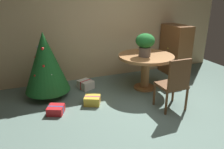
# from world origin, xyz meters

# --- Properties ---
(ground_plane) EXTENTS (6.60, 6.60, 0.00)m
(ground_plane) POSITION_xyz_m (0.00, 0.00, 0.00)
(ground_plane) COLOR slate
(back_wall_panel) EXTENTS (6.00, 0.10, 2.60)m
(back_wall_panel) POSITION_xyz_m (0.00, 2.20, 1.30)
(back_wall_panel) COLOR tan
(back_wall_panel) RESTS_ON ground_plane
(round_dining_table) EXTENTS (1.18, 1.18, 0.77)m
(round_dining_table) POSITION_xyz_m (0.36, 1.09, 0.61)
(round_dining_table) COLOR #9E6B3D
(round_dining_table) RESTS_ON ground_plane
(flower_vase) EXTENTS (0.39, 0.39, 0.48)m
(flower_vase) POSITION_xyz_m (0.28, 1.03, 1.05)
(flower_vase) COLOR #665B51
(flower_vase) RESTS_ON round_dining_table
(wooden_chair_near) EXTENTS (0.47, 0.43, 0.98)m
(wooden_chair_near) POSITION_xyz_m (0.36, 0.07, 0.54)
(wooden_chair_near) COLOR brown
(wooden_chair_near) RESTS_ON ground_plane
(holiday_tree) EXTENTS (0.89, 0.89, 1.33)m
(holiday_tree) POSITION_xyz_m (-1.68, 1.47, 0.73)
(holiday_tree) COLOR brown
(holiday_tree) RESTS_ON ground_plane
(gift_box_gold) EXTENTS (0.37, 0.35, 0.17)m
(gift_box_gold) POSITION_xyz_m (-0.94, 0.78, 0.08)
(gift_box_gold) COLOR gold
(gift_box_gold) RESTS_ON ground_plane
(gift_box_red) EXTENTS (0.35, 0.35, 0.14)m
(gift_box_red) POSITION_xyz_m (-1.64, 0.69, 0.07)
(gift_box_red) COLOR red
(gift_box_red) RESTS_ON ground_plane
(gift_box_cream) EXTENTS (0.37, 0.39, 0.18)m
(gift_box_cream) POSITION_xyz_m (-0.87, 1.56, 0.09)
(gift_box_cream) COLOR silver
(gift_box_cream) RESTS_ON ground_plane
(wooden_cabinet) EXTENTS (0.46, 0.80, 1.26)m
(wooden_cabinet) POSITION_xyz_m (1.56, 1.69, 0.63)
(wooden_cabinet) COLOR brown
(wooden_cabinet) RESTS_ON ground_plane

